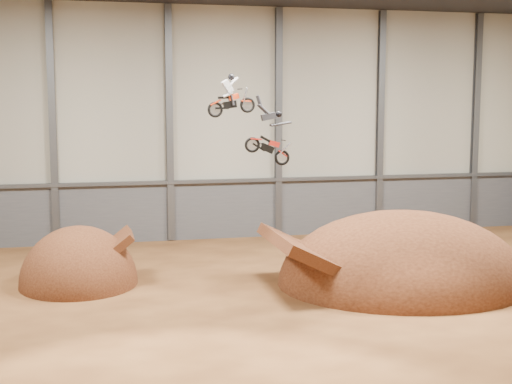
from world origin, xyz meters
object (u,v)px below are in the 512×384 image
at_px(landing_ramp, 402,283).
at_px(fmx_rider_b, 264,131).
at_px(takeoff_ramp, 79,284).
at_px(fmx_rider_a, 232,93).

bearing_deg(landing_ramp, fmx_rider_b, 172.60).
xyz_separation_m(takeoff_ramp, landing_ramp, (14.59, -3.20, 0.00)).
relative_size(fmx_rider_a, fmx_rider_b, 0.75).
height_order(landing_ramp, fmx_rider_b, fmx_rider_b).
relative_size(takeoff_ramp, fmx_rider_a, 2.89).
xyz_separation_m(landing_ramp, fmx_rider_b, (-6.38, 0.83, 7.07)).
distance_m(takeoff_ramp, landing_ramp, 14.94).
distance_m(takeoff_ramp, fmx_rider_b, 11.09).
distance_m(landing_ramp, fmx_rider_b, 9.56).
bearing_deg(fmx_rider_a, landing_ramp, -11.75).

